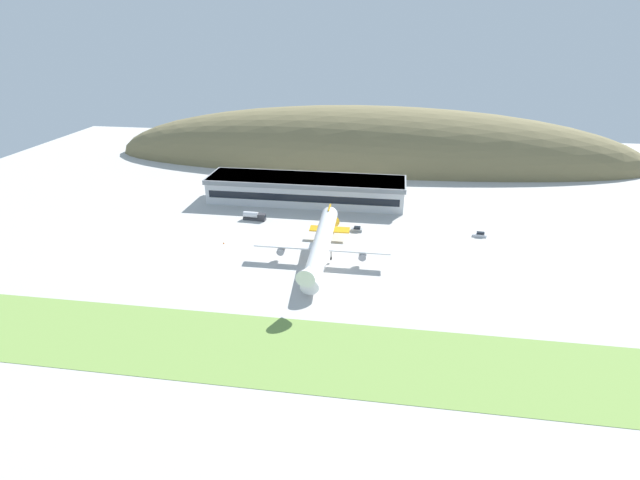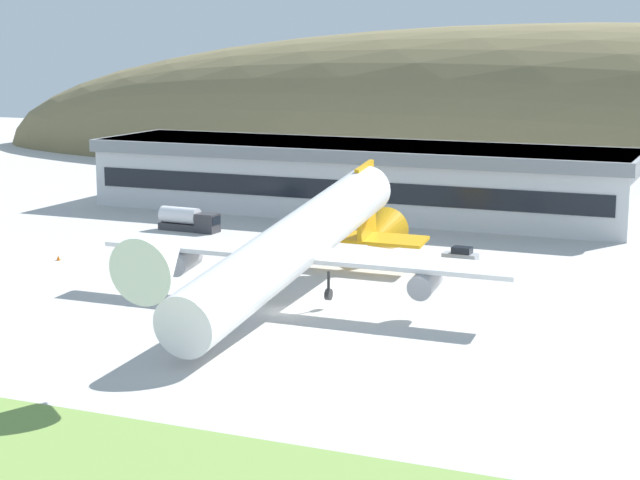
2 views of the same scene
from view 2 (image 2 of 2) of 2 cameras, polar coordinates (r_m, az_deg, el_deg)
The scene contains 7 objects.
ground_plane at distance 99.30m, azimuth -1.99°, elevation -3.86°, with size 372.51×372.51×0.00m, color #B7B5AF.
hill_backdrop at distance 215.06m, azimuth 14.08°, elevation 3.76°, with size 272.46×64.51×55.58m, color olive.
terminal_building at distance 154.43m, azimuth 2.11°, elevation 3.55°, with size 79.05×19.59×9.99m.
cargo_airplane at distance 99.52m, azimuth -1.26°, elevation -0.32°, with size 41.38×53.19×12.11m.
service_car_1 at distance 122.28m, azimuth 7.52°, elevation -0.82°, with size 4.01×1.97×1.68m.
fuel_truck at distance 141.22m, azimuth -7.04°, elevation 1.07°, with size 8.55×2.65×3.09m.
traffic_cone_0 at distance 125.53m, azimuth -13.78°, elevation -0.93°, with size 0.52×0.52×0.58m.
Camera 2 is at (40.62, -87.07, 25.10)m, focal length 60.00 mm.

